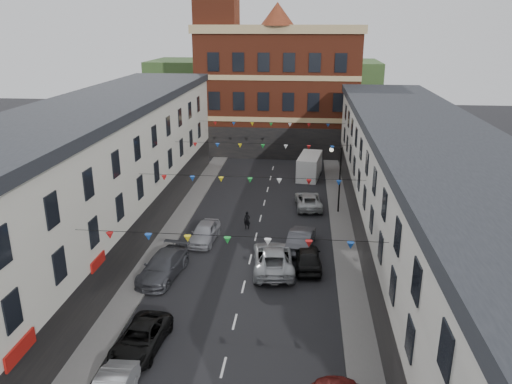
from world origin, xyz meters
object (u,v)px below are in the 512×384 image
(moving_car, at_px, (273,258))
(pedestrian, at_px, (247,220))
(car_left_d, at_px, (163,266))
(car_right_e, at_px, (301,239))
(street_lamp, at_px, (337,171))
(car_right_f, at_px, (308,200))
(car_right_d, at_px, (308,258))
(white_van, at_px, (309,166))
(car_left_c, at_px, (141,338))
(car_left_e, at_px, (205,232))

(moving_car, height_order, pedestrian, moving_car)
(car_left_d, height_order, car_right_e, car_right_e)
(street_lamp, xyz_separation_m, moving_car, (-4.81, -11.32, -3.09))
(car_right_e, xyz_separation_m, car_right_f, (0.53, 9.00, -0.12))
(car_right_d, height_order, car_right_e, car_right_e)
(car_left_d, xyz_separation_m, white_van, (9.73, 24.09, 0.46))
(car_left_c, distance_m, moving_car, 11.47)
(street_lamp, height_order, moving_car, street_lamp)
(street_lamp, height_order, car_right_f, street_lamp)
(car_right_f, bearing_deg, car_left_c, 63.31)
(moving_car, bearing_deg, car_right_e, -123.81)
(car_right_d, bearing_deg, street_lamp, -106.31)
(car_left_c, relative_size, pedestrian, 3.05)
(car_left_c, xyz_separation_m, moving_car, (6.22, 9.63, 0.17))
(car_right_f, relative_size, pedestrian, 3.22)
(car_left_c, xyz_separation_m, pedestrian, (3.60, 16.51, 0.12))
(car_right_d, distance_m, car_right_e, 3.06)
(car_left_c, xyz_separation_m, white_van, (8.72, 31.89, 0.59))
(car_right_e, distance_m, car_right_f, 9.02)
(car_right_f, bearing_deg, car_right_d, 84.50)
(car_left_d, xyz_separation_m, car_right_f, (9.63, 14.31, -0.10))
(white_van, bearing_deg, car_right_f, -82.80)
(street_lamp, relative_size, moving_car, 1.02)
(car_left_c, height_order, white_van, white_van)
(car_left_d, bearing_deg, street_lamp, 54.90)
(car_left_d, bearing_deg, car_left_e, 81.97)
(street_lamp, height_order, white_van, street_lamp)
(car_right_e, relative_size, white_van, 0.87)
(car_left_e, relative_size, car_right_e, 0.91)
(car_left_d, xyz_separation_m, car_right_d, (9.61, 2.28, -0.02))
(car_left_e, relative_size, white_van, 0.79)
(street_lamp, distance_m, car_right_d, 11.57)
(car_left_d, bearing_deg, car_right_d, 20.78)
(car_right_e, bearing_deg, car_right_f, -86.06)
(car_left_d, xyz_separation_m, moving_car, (7.24, 1.83, 0.04))
(street_lamp, bearing_deg, car_left_d, -132.50)
(car_right_e, xyz_separation_m, white_van, (0.63, 18.79, 0.44))
(car_right_d, distance_m, pedestrian, 8.14)
(car_right_e, relative_size, pedestrian, 3.18)
(car_left_c, height_order, car_right_f, car_right_f)
(street_lamp, xyz_separation_m, car_left_e, (-10.42, -7.25, -3.15))
(car_left_d, xyz_separation_m, car_left_e, (1.63, 5.90, -0.02))
(white_van, distance_m, pedestrian, 16.21)
(car_left_e, relative_size, car_right_d, 0.99)
(moving_car, xyz_separation_m, pedestrian, (-2.62, 6.89, -0.05))
(moving_car, bearing_deg, car_right_d, -174.75)
(white_van, bearing_deg, pedestrian, -100.61)
(car_left_d, relative_size, moving_car, 0.91)
(car_left_e, xyz_separation_m, white_van, (8.10, 18.19, 0.48))
(car_left_e, height_order, white_van, white_van)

